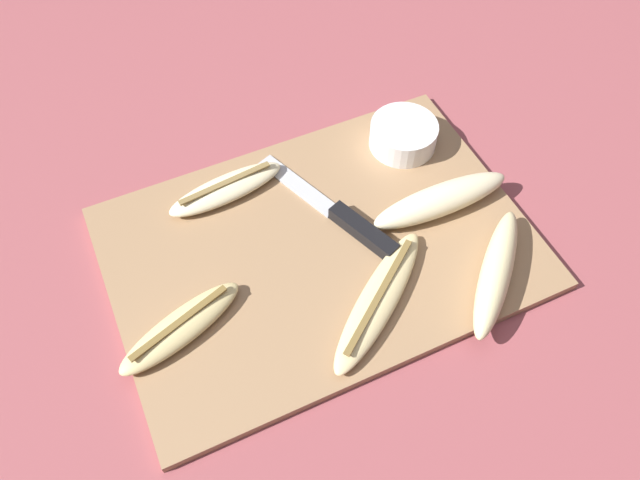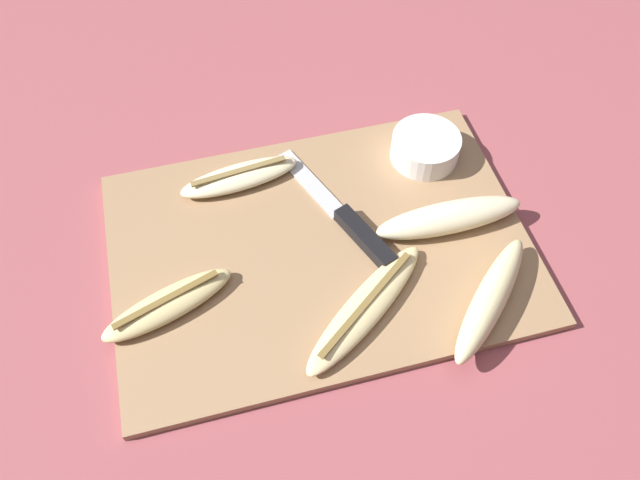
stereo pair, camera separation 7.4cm
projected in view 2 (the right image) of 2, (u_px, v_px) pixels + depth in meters
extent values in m
plane|color=#93474C|center=(320.00, 250.00, 0.76)|extent=(4.00, 4.00, 0.00)
cube|color=#997551|center=(320.00, 247.00, 0.76)|extent=(0.50, 0.35, 0.01)
cube|color=black|center=(365.00, 238.00, 0.75)|extent=(0.05, 0.10, 0.02)
cube|color=#B7BABF|center=(311.00, 183.00, 0.81)|extent=(0.07, 0.13, 0.00)
ellipsoid|color=#DBC684|center=(168.00, 304.00, 0.69)|extent=(0.16, 0.09, 0.02)
cube|color=brown|center=(166.00, 299.00, 0.68)|extent=(0.12, 0.05, 0.00)
ellipsoid|color=beige|center=(240.00, 177.00, 0.80)|extent=(0.16, 0.06, 0.02)
cube|color=olive|center=(239.00, 171.00, 0.79)|extent=(0.12, 0.02, 0.00)
ellipsoid|color=beige|center=(490.00, 298.00, 0.69)|extent=(0.15, 0.15, 0.04)
ellipsoid|color=beige|center=(449.00, 217.00, 0.75)|extent=(0.19, 0.04, 0.03)
ellipsoid|color=beige|center=(366.00, 308.00, 0.69)|extent=(0.19, 0.16, 0.02)
cube|color=brown|center=(366.00, 303.00, 0.68)|extent=(0.14, 0.10, 0.00)
cylinder|color=white|center=(425.00, 147.00, 0.82)|extent=(0.09, 0.09, 0.04)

